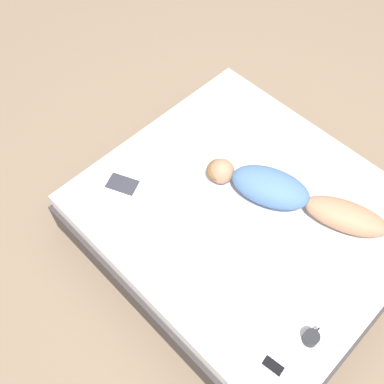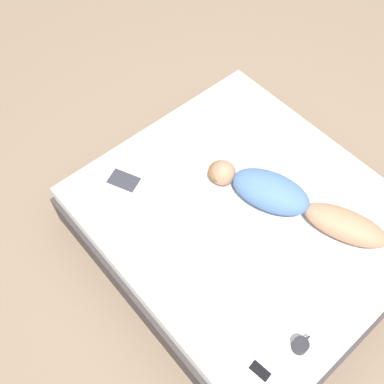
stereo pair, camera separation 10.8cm
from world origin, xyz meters
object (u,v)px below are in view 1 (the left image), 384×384
at_px(person, 287,194).
at_px(coffee_mug, 311,338).
at_px(open_magazine, 116,196).
at_px(cell_phone, 273,366).

bearing_deg(person, coffee_mug, -153.71).
xyz_separation_m(open_magazine, coffee_mug, (0.17, -1.52, 0.04)).
bearing_deg(coffee_mug, person, 47.59).
height_order(coffee_mug, cell_phone, coffee_mug).
distance_m(person, cell_phone, 1.08).
bearing_deg(person, cell_phone, -165.92).
distance_m(coffee_mug, cell_phone, 0.27).
bearing_deg(coffee_mug, open_magazine, 96.21).
bearing_deg(coffee_mug, cell_phone, 168.17).
bearing_deg(cell_phone, coffee_mug, -19.68).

